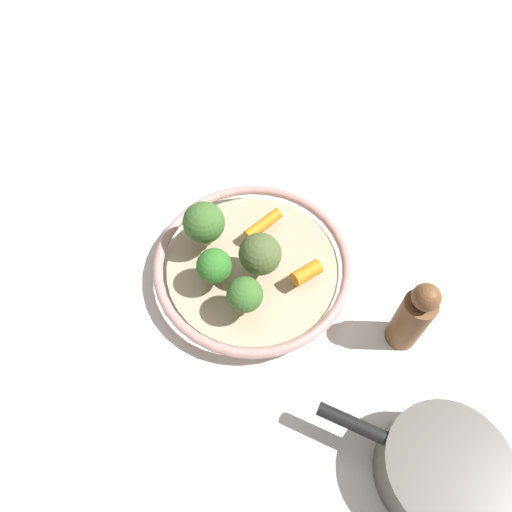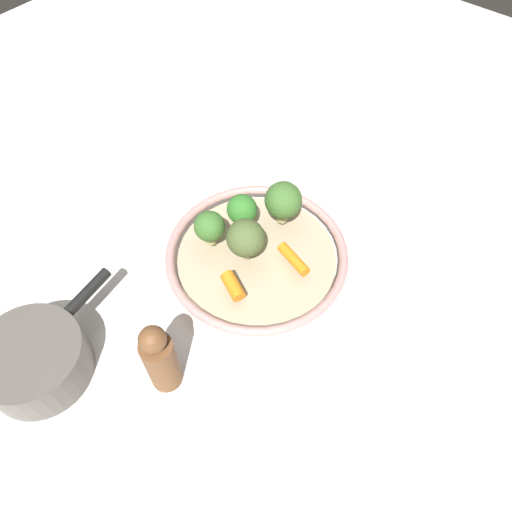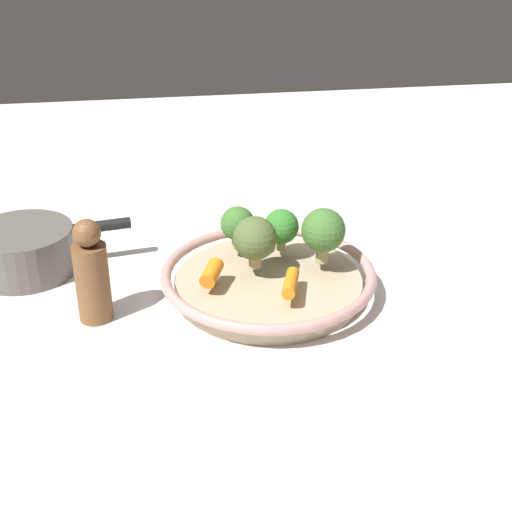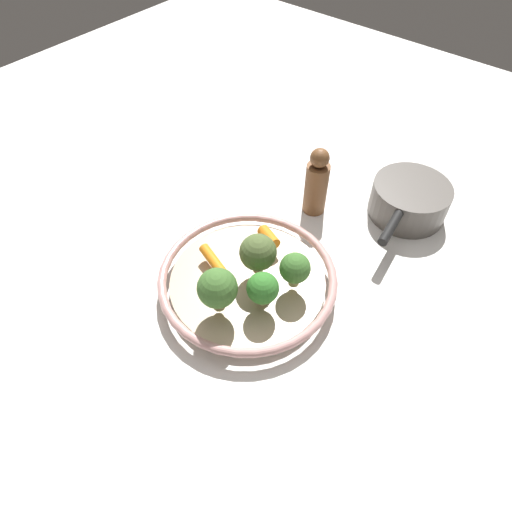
% 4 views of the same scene
% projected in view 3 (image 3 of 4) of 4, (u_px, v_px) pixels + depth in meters
% --- Properties ---
extents(ground_plane, '(1.99, 1.99, 0.00)m').
position_uv_depth(ground_plane, '(268.00, 293.00, 0.95)').
color(ground_plane, silver).
extents(serving_bowl, '(0.28, 0.28, 0.04)m').
position_uv_depth(serving_bowl, '(268.00, 280.00, 0.94)').
color(serving_bowl, tan).
rests_on(serving_bowl, ground_plane).
extents(baby_carrot_left, '(0.06, 0.03, 0.02)m').
position_uv_depth(baby_carrot_left, '(291.00, 283.00, 0.88)').
color(baby_carrot_left, orange).
rests_on(baby_carrot_left, serving_bowl).
extents(baby_carrot_back, '(0.05, 0.04, 0.02)m').
position_uv_depth(baby_carrot_back, '(212.00, 273.00, 0.90)').
color(baby_carrot_back, orange).
rests_on(baby_carrot_back, serving_bowl).
extents(broccoli_floret_edge, '(0.06, 0.06, 0.07)m').
position_uv_depth(broccoli_floret_edge, '(323.00, 231.00, 0.93)').
color(broccoli_floret_edge, tan).
rests_on(broccoli_floret_edge, serving_bowl).
extents(broccoli_floret_large, '(0.06, 0.06, 0.07)m').
position_uv_depth(broccoli_floret_large, '(255.00, 239.00, 0.92)').
color(broccoli_floret_large, tan).
rests_on(broccoli_floret_large, serving_bowl).
extents(broccoli_floret_small, '(0.05, 0.05, 0.06)m').
position_uv_depth(broccoli_floret_small, '(281.00, 227.00, 0.97)').
color(broccoli_floret_small, '#97AA66').
rests_on(broccoli_floret_small, serving_bowl).
extents(broccoli_floret_mid, '(0.05, 0.05, 0.06)m').
position_uv_depth(broccoli_floret_mid, '(238.00, 224.00, 0.97)').
color(broccoli_floret_mid, tan).
rests_on(broccoli_floret_mid, serving_bowl).
extents(pepper_mill, '(0.04, 0.04, 0.13)m').
position_uv_depth(pepper_mill, '(92.00, 274.00, 0.87)').
color(pepper_mill, brown).
rests_on(pepper_mill, ground_plane).
extents(saucepan, '(0.14, 0.22, 0.06)m').
position_uv_depth(saucepan, '(25.00, 250.00, 0.99)').
color(saucepan, '#56514C').
rests_on(saucepan, ground_plane).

